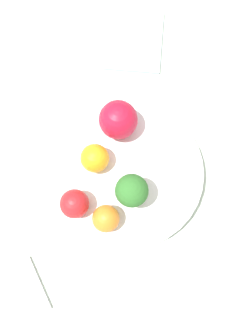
# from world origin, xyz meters

# --- Properties ---
(ground_plane) EXTENTS (6.00, 6.00, 0.00)m
(ground_plane) POSITION_xyz_m (0.00, 0.00, 0.00)
(ground_plane) COLOR gray
(table_surface) EXTENTS (1.20, 1.20, 0.02)m
(table_surface) POSITION_xyz_m (0.00, 0.00, 0.01)
(table_surface) COLOR #B2C6B2
(table_surface) RESTS_ON ground_plane
(bowl) EXTENTS (0.26, 0.26, 0.03)m
(bowl) POSITION_xyz_m (0.00, 0.00, 0.04)
(bowl) COLOR white
(bowl) RESTS_ON table_surface
(broccoli) EXTENTS (0.05, 0.05, 0.07)m
(broccoli) POSITION_xyz_m (-0.01, -0.05, 0.09)
(broccoli) COLOR #8CB76B
(broccoli) RESTS_ON bowl
(apple_red) EXTENTS (0.04, 0.04, 0.04)m
(apple_red) POSITION_xyz_m (-0.09, -0.03, 0.07)
(apple_red) COLOR red
(apple_red) RESTS_ON bowl
(apple_green) EXTENTS (0.06, 0.06, 0.06)m
(apple_green) POSITION_xyz_m (0.01, 0.07, 0.08)
(apple_green) COLOR #B7142D
(apple_green) RESTS_ON bowl
(orange_front) EXTENTS (0.05, 0.05, 0.05)m
(orange_front) POSITION_xyz_m (-0.04, 0.03, 0.07)
(orange_front) COLOR orange
(orange_front) RESTS_ON bowl
(orange_back) EXTENTS (0.04, 0.04, 0.04)m
(orange_back) POSITION_xyz_m (-0.05, -0.07, 0.07)
(orange_back) COLOR orange
(orange_back) RESTS_ON bowl
(napkin) EXTENTS (0.16, 0.17, 0.01)m
(napkin) POSITION_xyz_m (0.10, 0.25, 0.02)
(napkin) COLOR silver
(napkin) RESTS_ON table_surface
(spoon) EXTENTS (0.03, 0.09, 0.01)m
(spoon) POSITION_xyz_m (-0.19, -0.13, 0.02)
(spoon) COLOR silver
(spoon) RESTS_ON table_surface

